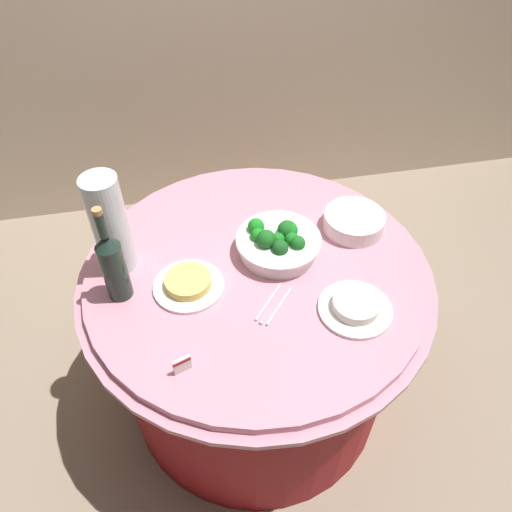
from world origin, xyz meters
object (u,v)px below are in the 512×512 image
(plate_stack, at_px, (354,222))
(decorative_fruit_vase, at_px, (111,229))
(food_plate_noodles, at_px, (188,284))
(label_placard_front, at_px, (182,364))
(wine_bottle, at_px, (113,264))
(broccoli_bowl, at_px, (278,242))
(serving_tongs, at_px, (273,306))
(food_plate_rice, at_px, (355,307))

(plate_stack, distance_m, decorative_fruit_vase, 0.81)
(food_plate_noodles, distance_m, label_placard_front, 0.30)
(wine_bottle, distance_m, label_placard_front, 0.36)
(broccoli_bowl, distance_m, serving_tongs, 0.24)
(food_plate_noodles, bearing_deg, food_plate_rice, -21.64)
(decorative_fruit_vase, distance_m, food_plate_rice, 0.77)
(food_plate_noodles, bearing_deg, broccoli_bowl, 17.65)
(wine_bottle, relative_size, label_placard_front, 6.11)
(wine_bottle, xyz_separation_m, label_placard_front, (0.16, -0.31, -0.10))
(broccoli_bowl, xyz_separation_m, food_plate_noodles, (-0.31, -0.10, -0.03))
(broccoli_bowl, xyz_separation_m, serving_tongs, (-0.07, -0.22, -0.04))
(plate_stack, bearing_deg, serving_tongs, -140.78)
(label_placard_front, bearing_deg, serving_tongs, 30.61)
(plate_stack, xyz_separation_m, wine_bottle, (-0.80, -0.15, 0.10))
(label_placard_front, bearing_deg, plate_stack, 35.60)
(decorative_fruit_vase, relative_size, serving_tongs, 2.25)
(plate_stack, bearing_deg, decorative_fruit_vase, -178.64)
(food_plate_noodles, bearing_deg, label_placard_front, -98.68)
(serving_tongs, xyz_separation_m, food_plate_rice, (0.24, -0.06, 0.01))
(serving_tongs, bearing_deg, decorative_fruit_vase, 148.86)
(decorative_fruit_vase, bearing_deg, food_plate_rice, -25.95)
(plate_stack, bearing_deg, food_plate_noodles, -164.69)
(plate_stack, distance_m, serving_tongs, 0.46)
(label_placard_front, bearing_deg, food_plate_noodles, 81.32)
(wine_bottle, bearing_deg, label_placard_front, -62.57)
(food_plate_rice, bearing_deg, plate_stack, 71.62)
(serving_tongs, height_order, food_plate_rice, food_plate_rice)
(broccoli_bowl, bearing_deg, label_placard_front, -131.99)
(wine_bottle, distance_m, serving_tongs, 0.48)
(serving_tongs, relative_size, label_placard_front, 2.75)
(wine_bottle, bearing_deg, broccoli_bowl, 9.16)
(decorative_fruit_vase, height_order, serving_tongs, decorative_fruit_vase)
(decorative_fruit_vase, relative_size, food_plate_noodles, 1.55)
(food_plate_noodles, height_order, label_placard_front, label_placard_front)
(broccoli_bowl, xyz_separation_m, wine_bottle, (-0.51, -0.08, 0.09))
(wine_bottle, bearing_deg, food_plate_rice, -16.67)
(decorative_fruit_vase, bearing_deg, serving_tongs, -31.14)
(decorative_fruit_vase, relative_size, label_placard_front, 6.18)
(food_plate_noodles, bearing_deg, plate_stack, 15.31)
(decorative_fruit_vase, relative_size, food_plate_rice, 1.55)
(plate_stack, height_order, serving_tongs, plate_stack)
(broccoli_bowl, relative_size, plate_stack, 1.33)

